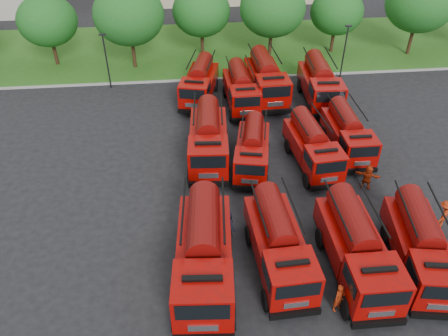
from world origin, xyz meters
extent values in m
plane|color=black|center=(0.00, 0.00, 0.00)|extent=(140.00, 140.00, 0.00)
cube|color=#204E14|center=(0.00, 26.00, 0.06)|extent=(70.00, 16.00, 0.12)
cube|color=gray|center=(0.00, 17.90, 0.07)|extent=(70.00, 0.30, 0.14)
cylinder|color=#382314|center=(-16.00, 23.00, 1.19)|extent=(0.36, 0.36, 2.38)
ellipsoid|color=#134413|center=(-16.00, 23.00, 4.56)|extent=(5.71, 5.71, 4.86)
cylinder|color=#382314|center=(-8.00, 21.50, 1.40)|extent=(0.36, 0.36, 2.80)
ellipsoid|color=#134413|center=(-8.00, 21.50, 5.36)|extent=(6.72, 6.72, 5.71)
cylinder|color=#382314|center=(-1.00, 24.00, 1.22)|extent=(0.36, 0.36, 2.45)
ellipsoid|color=#134413|center=(-1.00, 24.00, 4.69)|extent=(5.88, 5.88, 5.00)
cylinder|color=#382314|center=(6.00, 22.50, 1.36)|extent=(0.36, 0.36, 2.73)
ellipsoid|color=#134413|center=(6.00, 22.50, 5.23)|extent=(6.55, 6.55, 5.57)
cylinder|color=#382314|center=(13.00, 23.50, 1.14)|extent=(0.36, 0.36, 2.27)
ellipsoid|color=#134413|center=(13.00, 23.50, 4.36)|extent=(5.46, 5.46, 4.64)
cylinder|color=#382314|center=(21.00, 22.00, 1.43)|extent=(0.36, 0.36, 2.87)
ellipsoid|color=#134413|center=(21.00, 22.00, 5.49)|extent=(6.89, 6.89, 5.85)
cylinder|color=black|center=(-10.00, 17.20, 2.50)|extent=(0.14, 0.14, 5.00)
cube|color=black|center=(-10.00, 17.20, 5.05)|extent=(0.60, 0.25, 0.12)
cylinder|color=black|center=(12.00, 17.20, 2.50)|extent=(0.14, 0.14, 5.00)
cube|color=black|center=(12.00, 17.20, 5.05)|extent=(0.60, 0.25, 0.12)
cube|color=black|center=(-2.74, -5.84, 0.73)|extent=(3.18, 8.01, 0.34)
cube|color=#9B0300|center=(-2.95, -8.52, 1.99)|extent=(2.93, 2.67, 2.18)
cube|color=black|center=(-3.05, -9.77, 2.49)|extent=(2.35, 0.24, 0.95)
cube|color=#9B0300|center=(-2.64, -4.62, 1.62)|extent=(3.14, 5.35, 1.46)
cylinder|color=#5B0706|center=(-2.64, -4.62, 2.81)|extent=(2.04, 4.82, 1.68)
cylinder|color=black|center=(-4.25, -8.64, 0.62)|extent=(0.49, 1.26, 1.23)
cylinder|color=black|center=(-1.68, -8.85, 0.62)|extent=(0.49, 1.26, 1.23)
cylinder|color=black|center=(-3.87, -3.73, 0.62)|extent=(0.49, 1.26, 1.23)
cylinder|color=black|center=(-1.30, -3.94, 0.62)|extent=(0.49, 1.26, 1.23)
cube|color=black|center=(1.17, -5.40, 0.65)|extent=(2.59, 7.07, 0.30)
cube|color=black|center=(1.32, -8.93, 0.60)|extent=(2.50, 0.36, 0.35)
cube|color=#9B0300|center=(1.27, -7.79, 1.77)|extent=(2.53, 2.30, 1.94)
cube|color=black|center=(1.32, -8.90, 2.22)|extent=(2.09, 0.14, 0.85)
cube|color=#9B0300|center=(1.12, -4.30, 1.44)|extent=(2.64, 4.68, 1.30)
cylinder|color=#5B0706|center=(1.12, -4.30, 2.50)|extent=(1.68, 4.25, 1.49)
cylinder|color=black|center=(0.14, -8.04, 0.55)|extent=(0.40, 1.11, 1.10)
cylinder|color=black|center=(2.43, -7.94, 0.55)|extent=(0.40, 1.11, 1.10)
cylinder|color=black|center=(-0.05, -3.66, 0.55)|extent=(0.40, 1.11, 1.10)
cylinder|color=black|center=(2.24, -3.56, 0.55)|extent=(0.40, 1.11, 1.10)
cube|color=black|center=(5.08, -6.17, 0.67)|extent=(2.45, 7.26, 0.31)
cube|color=black|center=(5.04, -9.84, 0.62)|extent=(2.59, 0.28, 0.36)
cube|color=#9B0300|center=(5.05, -8.65, 1.84)|extent=(2.56, 2.30, 2.02)
cube|color=black|center=(5.04, -9.81, 2.30)|extent=(2.17, 0.07, 0.88)
cube|color=#9B0300|center=(5.09, -5.03, 1.50)|extent=(2.58, 4.78, 1.34)
cylinder|color=#5B0706|center=(5.09, -5.03, 2.60)|extent=(1.59, 4.36, 1.55)
cylinder|color=black|center=(3.86, -8.84, 0.57)|extent=(0.37, 1.14, 1.14)
cylinder|color=black|center=(6.24, -8.87, 0.57)|extent=(0.37, 1.14, 1.14)
cylinder|color=black|center=(3.91, -4.29, 0.57)|extent=(0.37, 1.14, 1.14)
cylinder|color=black|center=(6.28, -4.32, 0.57)|extent=(0.37, 1.14, 1.14)
cube|color=black|center=(8.49, -6.28, 0.64)|extent=(3.38, 7.16, 0.29)
cube|color=black|center=(7.90, -9.72, 0.59)|extent=(2.46, 0.65, 0.34)
cube|color=#9B0300|center=(8.09, -8.60, 1.74)|extent=(2.73, 2.53, 1.92)
cube|color=black|center=(7.91, -9.69, 2.19)|extent=(2.04, 0.39, 0.83)
cube|color=#9B0300|center=(8.67, -5.22, 1.42)|extent=(3.13, 4.86, 1.28)
cylinder|color=#5B0706|center=(8.67, -5.22, 2.47)|extent=(2.15, 4.31, 1.47)
cylinder|color=black|center=(6.95, -8.61, 0.54)|extent=(0.52, 1.12, 1.08)
cylinder|color=black|center=(7.67, -4.35, 0.54)|extent=(0.52, 1.12, 1.08)
cylinder|color=black|center=(9.90, -4.73, 0.54)|extent=(0.52, 1.12, 1.08)
cube|color=black|center=(-1.74, 4.87, 0.69)|extent=(2.97, 7.57, 0.32)
cube|color=black|center=(-2.01, 1.13, 0.64)|extent=(2.66, 0.46, 0.37)
cube|color=#9B0300|center=(-1.92, 2.34, 1.88)|extent=(2.76, 2.51, 2.06)
cube|color=black|center=(-2.01, 1.16, 2.36)|extent=(2.22, 0.21, 0.90)
cube|color=#9B0300|center=(-1.65, 6.03, 1.53)|extent=(2.94, 5.04, 1.38)
cylinder|color=#5B0706|center=(-1.65, 6.03, 2.66)|extent=(1.91, 4.55, 1.59)
cylinder|color=black|center=(-3.15, 2.22, 0.58)|extent=(0.45, 1.19, 1.16)
cylinder|color=black|center=(-0.72, 2.04, 0.58)|extent=(0.45, 1.19, 1.16)
cylinder|color=black|center=(-2.82, 6.86, 0.58)|extent=(0.45, 1.19, 1.16)
cylinder|color=black|center=(-0.39, 6.68, 0.58)|extent=(0.45, 1.19, 1.16)
cube|color=black|center=(1.20, 3.62, 0.58)|extent=(3.26, 6.49, 0.27)
cube|color=black|center=(0.56, 0.54, 0.53)|extent=(2.21, 0.67, 0.31)
cube|color=#9B0300|center=(0.76, 1.54, 1.57)|extent=(2.52, 2.35, 1.73)
cube|color=black|center=(0.56, 0.57, 1.97)|extent=(1.83, 0.42, 0.75)
cube|color=#9B0300|center=(1.39, 4.58, 1.29)|extent=(2.95, 4.43, 1.15)
cylinder|color=#5B0706|center=(1.39, 4.58, 2.23)|extent=(2.06, 3.91, 1.33)
cylinder|color=black|center=(-0.27, 1.57, 0.49)|extent=(0.50, 1.02, 0.97)
cylinder|color=black|center=(1.73, 1.16, 0.49)|extent=(0.50, 1.02, 0.97)
cylinder|color=black|center=(0.52, 5.39, 0.49)|extent=(0.50, 1.02, 0.97)
cylinder|color=black|center=(2.52, 4.98, 0.49)|extent=(0.50, 1.02, 0.97)
cube|color=black|center=(5.37, 3.48, 0.61)|extent=(2.68, 6.75, 0.28)
cube|color=black|center=(5.63, 0.14, 0.57)|extent=(2.37, 0.42, 0.33)
cube|color=#9B0300|center=(5.55, 1.22, 1.67)|extent=(2.47, 2.25, 1.84)
cube|color=black|center=(5.63, 0.17, 2.10)|extent=(1.98, 0.20, 0.80)
cube|color=#9B0300|center=(5.29, 4.51, 1.37)|extent=(2.65, 4.51, 1.23)
cylinder|color=#5B0706|center=(5.29, 4.51, 2.37)|extent=(1.72, 4.06, 1.41)
cylinder|color=black|center=(4.48, 0.95, 0.52)|extent=(0.41, 1.06, 1.04)
cylinder|color=black|center=(6.64, 1.12, 0.52)|extent=(0.41, 1.06, 1.04)
cylinder|color=black|center=(4.15, 5.08, 0.52)|extent=(0.41, 1.06, 1.04)
cylinder|color=black|center=(6.31, 5.25, 0.52)|extent=(0.41, 1.06, 1.04)
cube|color=black|center=(8.39, 4.91, 0.60)|extent=(2.17, 6.46, 0.28)
cube|color=black|center=(8.36, 1.64, 0.55)|extent=(2.30, 0.25, 0.32)
cube|color=#9B0300|center=(8.37, 2.70, 1.63)|extent=(2.27, 2.05, 1.79)
cube|color=black|center=(8.36, 1.67, 2.05)|extent=(1.93, 0.06, 0.78)
cube|color=#9B0300|center=(8.40, 5.92, 1.33)|extent=(2.29, 4.25, 1.20)
cylinder|color=#5B0706|center=(8.40, 5.92, 2.31)|extent=(1.42, 3.88, 1.38)
cylinder|color=black|center=(7.31, 2.53, 0.51)|extent=(0.33, 1.02, 1.01)
cylinder|color=black|center=(9.42, 2.51, 0.51)|extent=(0.33, 1.02, 1.01)
cylinder|color=black|center=(7.34, 6.58, 0.51)|extent=(0.33, 1.02, 1.01)
cylinder|color=black|center=(9.46, 6.56, 0.51)|extent=(0.33, 1.02, 1.01)
cube|color=black|center=(-1.83, 14.14, 0.64)|extent=(3.78, 7.18, 0.29)
cube|color=black|center=(-2.64, 10.76, 0.59)|extent=(2.43, 0.81, 0.34)
cube|color=#9B0300|center=(-2.38, 11.86, 1.74)|extent=(2.83, 2.65, 1.91)
cube|color=black|center=(-2.63, 10.79, 2.18)|extent=(2.01, 0.53, 0.83)
cube|color=#9B0300|center=(-1.58, 15.18, 1.42)|extent=(3.38, 4.93, 1.27)
cylinder|color=#5B0706|center=(-1.58, 15.18, 2.46)|extent=(2.38, 4.33, 1.47)
cylinder|color=black|center=(-3.52, 11.93, 0.54)|extent=(0.58, 1.13, 1.08)
cylinder|color=black|center=(-1.33, 11.41, 0.54)|extent=(0.58, 1.13, 1.08)
cylinder|color=black|center=(-2.52, 16.11, 0.54)|extent=(0.58, 1.13, 1.08)
cylinder|color=black|center=(-0.33, 15.59, 0.54)|extent=(0.58, 1.13, 1.08)
cube|color=black|center=(1.58, 12.53, 0.63)|extent=(2.33, 6.81, 0.29)
cube|color=black|center=(1.64, 9.10, 0.58)|extent=(2.42, 0.28, 0.34)
cube|color=#9B0300|center=(1.62, 10.21, 1.72)|extent=(2.40, 2.17, 1.89)
cube|color=black|center=(1.64, 9.12, 2.15)|extent=(2.03, 0.08, 0.82)
cube|color=#9B0300|center=(1.57, 13.59, 1.40)|extent=(2.44, 4.49, 1.26)
cylinder|color=#5B0706|center=(1.57, 13.59, 2.43)|extent=(1.51, 4.09, 1.45)
cylinder|color=black|center=(0.51, 10.00, 0.53)|extent=(0.36, 1.07, 1.06)
cylinder|color=black|center=(2.74, 10.03, 0.53)|extent=(0.36, 1.07, 1.06)
cylinder|color=black|center=(0.44, 14.25, 0.53)|extent=(0.36, 1.07, 1.06)
cylinder|color=black|center=(2.67, 14.29, 0.53)|extent=(0.36, 1.07, 1.06)
cube|color=black|center=(3.98, 13.87, 0.71)|extent=(2.75, 7.70, 0.33)
cube|color=black|center=(4.10, 10.00, 0.65)|extent=(2.73, 0.36, 0.38)
cube|color=#9B0300|center=(4.06, 11.25, 1.93)|extent=(2.75, 2.48, 2.12)
cube|color=black|center=(4.10, 10.03, 2.42)|extent=(2.29, 0.13, 0.93)
cube|color=#9B0300|center=(3.94, 15.07, 1.58)|extent=(2.83, 5.10, 1.42)
cylinder|color=#5B0706|center=(3.94, 15.07, 2.74)|extent=(1.78, 4.63, 1.63)
cylinder|color=black|center=(2.82, 11.00, 0.60)|extent=(0.42, 1.21, 1.20)
cylinder|color=black|center=(5.32, 11.08, 0.60)|extent=(0.42, 1.21, 1.20)
cylinder|color=black|center=(2.67, 15.79, 0.60)|extent=(0.42, 1.21, 1.20)
cylinder|color=black|center=(5.17, 15.87, 0.60)|extent=(0.42, 1.21, 1.20)
cube|color=black|center=(8.46, 12.60, 0.70)|extent=(2.98, 7.65, 0.32)
cube|color=black|center=(8.20, 8.80, 0.64)|extent=(2.69, 0.45, 0.37)
cube|color=#9B0300|center=(8.28, 10.03, 1.90)|extent=(2.78, 2.53, 2.09)
cube|color=black|center=(8.20, 8.84, 2.38)|extent=(2.25, 0.21, 0.91)
cube|color=#9B0300|center=(8.54, 13.77, 1.55)|extent=(2.96, 5.10, 1.39)
cylinder|color=#5B0706|center=(8.54, 13.77, 2.69)|extent=(1.92, 4.60, 1.61)
cylinder|color=black|center=(7.04, 9.90, 0.59)|extent=(0.46, 1.20, 1.18)
cylinder|color=black|center=(9.49, 9.73, 0.59)|extent=(0.46, 1.20, 1.18)
cylinder|color=black|center=(7.37, 14.61, 0.59)|extent=(0.46, 1.20, 1.18)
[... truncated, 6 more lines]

